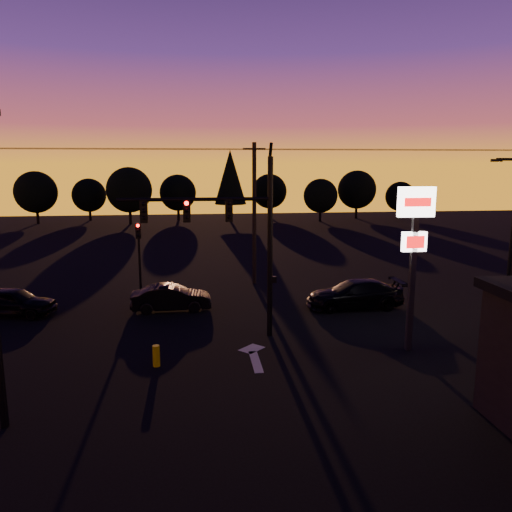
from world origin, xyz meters
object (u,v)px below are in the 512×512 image
(streetlight, at_px, (511,230))
(car_right, at_px, (355,294))
(traffic_signal_mast, at_px, (234,228))
(secondary_signal, at_px, (139,249))
(pylon_sign, at_px, (415,234))
(car_left, at_px, (13,302))
(bollard, at_px, (156,356))
(car_mid, at_px, (171,298))

(streetlight, bearing_deg, car_right, 162.15)
(traffic_signal_mast, relative_size, secondary_signal, 1.97)
(pylon_sign, height_order, car_right, pylon_sign)
(streetlight, xyz_separation_m, car_left, (-25.05, 3.09, -3.69))
(car_left, bearing_deg, bollard, -121.69)
(pylon_sign, bearing_deg, traffic_signal_mast, 160.64)
(streetlight, height_order, car_right, streetlight)
(bollard, distance_m, car_left, 10.84)
(pylon_sign, relative_size, car_left, 1.58)
(car_mid, bearing_deg, secondary_signal, 30.72)
(traffic_signal_mast, distance_m, streetlight, 14.10)
(pylon_sign, height_order, streetlight, streetlight)
(pylon_sign, distance_m, streetlight, 8.00)
(car_left, distance_m, car_right, 17.88)
(secondary_signal, height_order, pylon_sign, pylon_sign)
(car_left, xyz_separation_m, car_mid, (8.03, -0.07, -0.04))
(pylon_sign, xyz_separation_m, car_mid, (-10.10, 7.02, -4.22))
(car_mid, distance_m, car_right, 9.86)
(secondary_signal, bearing_deg, car_right, -17.39)
(traffic_signal_mast, height_order, pylon_sign, traffic_signal_mast)
(streetlight, xyz_separation_m, car_right, (-7.18, 2.31, -3.66))
(streetlight, relative_size, car_left, 1.86)
(traffic_signal_mast, xyz_separation_m, car_left, (-11.04, 4.59, -4.20))
(streetlight, bearing_deg, pylon_sign, -149.92)
(bollard, bearing_deg, car_mid, 88.06)
(secondary_signal, height_order, car_right, secondary_signal)
(traffic_signal_mast, xyz_separation_m, car_mid, (-3.01, 4.52, -4.25))
(secondary_signal, xyz_separation_m, bollard, (1.64, -10.44, -2.44))
(car_right, bearing_deg, pylon_sign, 1.01)
(car_left, relative_size, car_right, 0.82)
(secondary_signal, xyz_separation_m, car_left, (-6.14, -2.90, -2.13))
(secondary_signal, xyz_separation_m, pylon_sign, (12.00, -9.99, 2.05))
(secondary_signal, distance_m, car_mid, 4.14)
(pylon_sign, relative_size, car_right, 1.30)
(secondary_signal, relative_size, car_left, 1.01)
(secondary_signal, height_order, streetlight, streetlight)
(bollard, distance_m, car_mid, 7.48)
(pylon_sign, relative_size, car_mid, 1.62)
(bollard, bearing_deg, streetlight, 14.48)
(secondary_signal, height_order, bollard, secondary_signal)
(bollard, distance_m, car_right, 12.15)
(pylon_sign, distance_m, bollard, 11.30)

